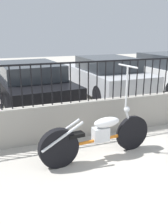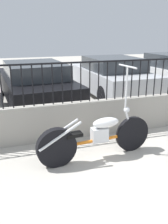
{
  "view_description": "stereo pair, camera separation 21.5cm",
  "coord_description": "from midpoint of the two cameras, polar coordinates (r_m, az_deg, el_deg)",
  "views": [
    {
      "loc": [
        -2.43,
        -1.85,
        2.13
      ],
      "look_at": [
        -0.85,
        2.26,
        0.7
      ],
      "focal_mm": 40.0,
      "sensor_mm": 36.0,
      "label": 1
    },
    {
      "loc": [
        -2.22,
        -1.92,
        2.13
      ],
      "look_at": [
        -0.85,
        2.26,
        0.7
      ],
      "focal_mm": 40.0,
      "sensor_mm": 36.0,
      "label": 2
    }
  ],
  "objects": [
    {
      "name": "car_silver",
      "position": [
        8.6,
        4.07,
        8.21
      ],
      "size": [
        1.79,
        4.07,
        1.32
      ],
      "rotation": [
        0.0,
        0.0,
        1.59
      ],
      "color": "black",
      "rests_on": "ground_plane"
    },
    {
      "name": "car_black",
      "position": [
        7.77,
        -13.21,
        6.51
      ],
      "size": [
        2.1,
        4.57,
        1.26
      ],
      "rotation": [
        0.0,
        0.0,
        1.64
      ],
      "color": "black",
      "rests_on": "ground_plane"
    },
    {
      "name": "low_wall",
      "position": [
        5.49,
        5.36,
        -0.73
      ],
      "size": [
        10.81,
        0.18,
        0.75
      ],
      "color": "#9E998E",
      "rests_on": "ground_plane"
    },
    {
      "name": "fence_railing",
      "position": [
        5.26,
        5.66,
        8.79
      ],
      "size": [
        10.81,
        0.04,
        0.82
      ],
      "color": "black",
      "rests_on": "low_wall"
    },
    {
      "name": "motorcycle_orange",
      "position": [
        4.29,
        0.55,
        -5.82
      ],
      "size": [
        2.12,
        0.52,
        1.6
      ],
      "rotation": [
        0.0,
        0.0,
        0.09
      ],
      "color": "black",
      "rests_on": "ground_plane"
    },
    {
      "name": "car_white",
      "position": [
        9.84,
        17.74,
        8.73
      ],
      "size": [
        2.0,
        4.37,
        1.36
      ],
      "rotation": [
        0.0,
        0.0,
        1.63
      ],
      "color": "black",
      "rests_on": "ground_plane"
    }
  ]
}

